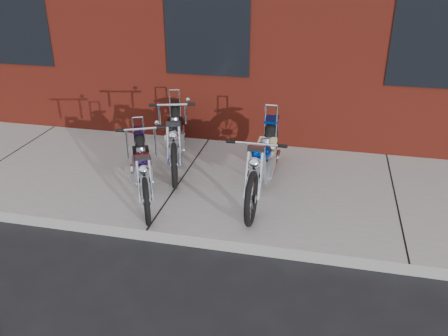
# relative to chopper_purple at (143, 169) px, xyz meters

# --- Properties ---
(ground) EXTENTS (120.00, 120.00, 0.00)m
(ground) POSITION_rel_chopper_purple_xyz_m (0.37, -0.88, -0.52)
(ground) COLOR black
(ground) RESTS_ON ground
(sidewalk) EXTENTS (22.00, 3.00, 0.15)m
(sidewalk) POSITION_rel_chopper_purple_xyz_m (0.37, 0.62, -0.45)
(sidewalk) COLOR gray
(sidewalk) RESTS_ON ground
(chopper_purple) EXTENTS (0.95, 1.93, 1.16)m
(chopper_purple) POSITION_rel_chopper_purple_xyz_m (0.00, 0.00, 0.00)
(chopper_purple) COLOR black
(chopper_purple) RESTS_ON sidewalk
(chopper_blue) EXTENTS (0.58, 2.36, 1.03)m
(chopper_blue) POSITION_rel_chopper_purple_xyz_m (1.57, 0.45, 0.05)
(chopper_blue) COLOR black
(chopper_blue) RESTS_ON sidewalk
(chopper_third) EXTENTS (0.83, 2.19, 1.15)m
(chopper_third) POSITION_rel_chopper_purple_xyz_m (0.11, 1.10, 0.03)
(chopper_third) COLOR black
(chopper_third) RESTS_ON sidewalk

